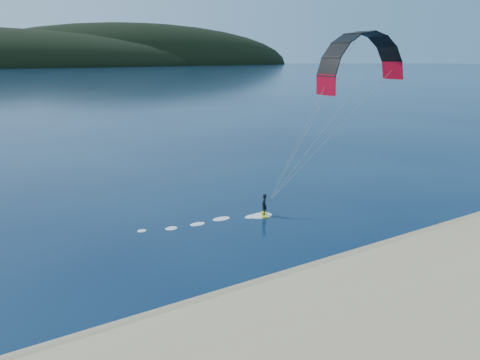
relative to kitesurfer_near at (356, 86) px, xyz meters
name	(u,v)px	position (x,y,z in m)	size (l,w,h in m)	color
ground	(270,349)	(-16.52, -11.85, -10.66)	(1800.00, 1800.00, 0.00)	#061532
wet_sand	(222,303)	(-16.52, -7.35, -10.61)	(220.00, 2.50, 0.10)	#967E57
kitesurfer_near	(356,86)	(0.00, 0.00, 0.00)	(21.80, 6.11, 13.58)	#CFD619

